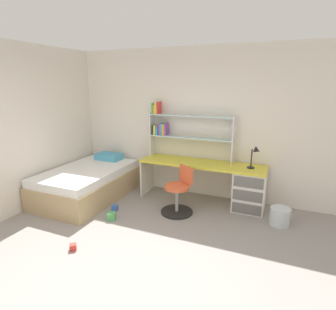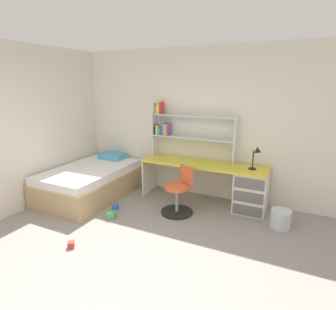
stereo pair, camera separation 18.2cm
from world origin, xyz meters
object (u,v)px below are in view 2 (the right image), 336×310
Objects in this scene: toy_block_red_1 at (71,245)px; waste_bin at (281,219)px; swivel_chair at (179,195)px; bookshelf_hutch at (181,127)px; desk_lamp at (257,155)px; toy_block_blue_2 at (116,207)px; bed_platform at (91,181)px; toy_block_green_0 at (111,215)px; desk at (236,185)px.

waste_bin is at bearing 35.88° from toy_block_red_1.
toy_block_red_1 is at bearing -119.07° from swivel_chair.
bookshelf_hutch reaches higher than swivel_chair.
waste_bin is (0.45, -0.36, -0.83)m from desk_lamp.
toy_block_blue_2 is (-0.70, -1.11, -1.23)m from bookshelf_hutch.
waste_bin is at bearing -38.62° from desk_lamp.
bookshelf_hutch is 1.80m from toy_block_blue_2.
desk_lamp is 0.20× the size of bed_platform.
desk_lamp is 3.33× the size of toy_block_green_0.
toy_block_green_0 is at bearing -64.97° from toy_block_blue_2.
desk_lamp reaches higher than toy_block_red_1.
bookshelf_hutch is 2.22m from waste_bin.
toy_block_blue_2 is (0.76, -0.30, -0.23)m from bed_platform.
bookshelf_hutch is at bearing 57.58° from toy_block_blue_2.
bed_platform is 1.10m from toy_block_green_0.
swivel_chair reaches higher than toy_block_blue_2.
swivel_chair reaches higher than bed_platform.
desk_lamp is at bearing 23.89° from toy_block_blue_2.
toy_block_red_1 is (0.02, -0.87, -0.02)m from toy_block_green_0.
toy_block_green_0 is (-1.94, -1.21, -0.91)m from desk_lamp.
waste_bin is at bearing 12.51° from toy_block_blue_2.
desk_lamp reaches higher than swivel_chair.
toy_block_red_1 is at bearing -82.62° from toy_block_blue_2.
toy_block_blue_2 reaches higher than toy_block_red_1.
waste_bin is 2.52× the size of toy_block_green_0.
desk_lamp reaches higher than toy_block_blue_2.
bookshelf_hutch reaches higher than waste_bin.
toy_block_blue_2 is at bearing -152.14° from desk.
swivel_chair reaches higher than desk.
waste_bin is at bearing -16.71° from bookshelf_hutch.
toy_block_red_1 is 0.88× the size of toy_block_blue_2.
desk is 0.88m from waste_bin.
waste_bin is (0.75, -0.38, -0.27)m from desk.
waste_bin is 2.59m from toy_block_blue_2.
desk is 5.69× the size of desk_lamp.
toy_block_red_1 is at bearing -103.73° from bookshelf_hutch.
bookshelf_hutch is 5.31× the size of waste_bin.
toy_block_green_0 is at bearing -160.44° from waste_bin.
bookshelf_hutch is 13.41× the size of toy_block_green_0.
toy_block_red_1 is (0.91, -1.46, -0.24)m from bed_platform.
bookshelf_hutch is 4.03× the size of desk_lamp.
toy_block_green_0 is (-0.86, -0.65, -0.24)m from swivel_chair.
bed_platform is at bearing -167.68° from desk_lamp.
bookshelf_hutch is at bearing 163.29° from waste_bin.
bed_platform reaches higher than toy_block_green_0.
toy_block_red_1 is at bearing -132.84° from desk_lamp.
toy_block_red_1 is (-0.84, -1.52, -0.26)m from swivel_chair.
swivel_chair is at bearing 19.80° from toy_block_blue_2.
toy_block_blue_2 is at bearing 97.38° from toy_block_red_1.
bookshelf_hutch is (-1.08, 0.17, 0.87)m from desk.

